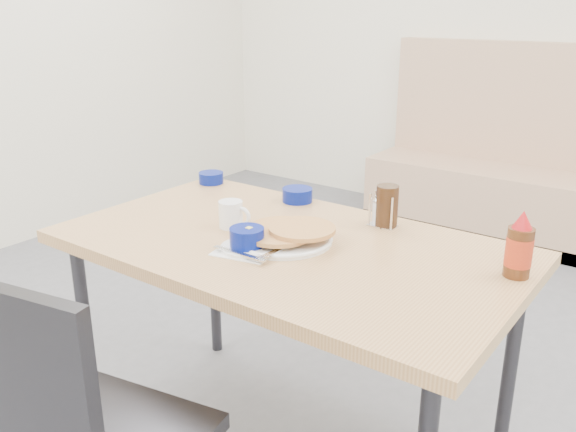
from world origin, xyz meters
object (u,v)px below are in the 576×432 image
Objects in this scene: creamer_bowl at (211,178)px; butter_bowl at (297,195)px; pancake_plate at (285,235)px; coffee_mug at (232,214)px; condiment_caddy at (383,215)px; amber_tumbler at (387,206)px; booth_bench at (520,183)px; grits_setting at (247,241)px; dining_table at (287,260)px; syrup_bottle at (519,248)px.

creamer_bowl is 0.89× the size of butter_bowl.
coffee_mug is (-0.21, -0.00, 0.02)m from pancake_plate.
coffee_mug is 0.53m from creamer_bowl.
condiment_caddy is (0.39, 0.30, -0.01)m from coffee_mug.
butter_bowl is 0.81× the size of amber_tumbler.
amber_tumbler is (0.38, -0.04, 0.04)m from butter_bowl.
condiment_caddy is at bearing -85.61° from booth_bench.
grits_setting is (-0.05, -2.66, 0.44)m from booth_bench.
condiment_caddy is (0.22, 0.42, 0.01)m from grits_setting.
dining_table is 12.72× the size of butter_bowl.
condiment_caddy is (0.17, 0.29, 0.10)m from dining_table.
booth_bench reaches higher than amber_tumbler.
dining_table is 0.71m from creamer_bowl.
dining_table is at bearing -59.14° from butter_bowl.
grits_setting is 1.96× the size of condiment_caddy.
pancake_plate is 3.34× the size of creamer_bowl.
syrup_bottle reaches higher than pancake_plate.
coffee_mug is at bearing -179.38° from pancake_plate.
condiment_caddy is at bearing 37.56° from coffee_mug.
condiment_caddy is 0.60× the size of syrup_bottle.
creamer_bowl is (-0.62, -2.20, 0.43)m from booth_bench.
syrup_bottle is (0.64, 0.16, 0.14)m from dining_table.
coffee_mug is 0.62× the size of syrup_bottle.
grits_setting is 0.47m from condiment_caddy.
butter_bowl is 0.60× the size of syrup_bottle.
creamer_bowl reaches higher than dining_table.
booth_bench is at bearing 85.18° from coffee_mug.
condiment_caddy is (0.18, 0.29, 0.02)m from pancake_plate.
syrup_bottle reaches higher than butter_bowl.
condiment_caddy is 0.49m from syrup_bottle.
grits_setting reaches higher than dining_table.
creamer_bowl is at bearing 141.30° from grits_setting.
grits_setting is 1.59× the size of amber_tumbler.
syrup_bottle is at bearing -74.93° from booth_bench.
booth_bench is 5.81× the size of pancake_plate.
grits_setting is 0.75m from syrup_bottle.
dining_table is 10.30× the size of amber_tumbler.
amber_tumbler reaches higher than condiment_caddy.
dining_table is (0.00, -2.53, 0.35)m from booth_bench.
booth_bench reaches higher than grits_setting.
grits_setting is at bearing -157.63° from syrup_bottle.
syrup_bottle is at bearing 14.15° from pancake_plate.
coffee_mug is 0.53× the size of grits_setting.
dining_table is 0.08m from pancake_plate.
condiment_caddy reaches higher than creamer_bowl.
creamer_bowl is at bearing 177.79° from amber_tumbler.
booth_bench is at bearing 74.23° from creamer_bowl.
dining_table is at bearing 59.03° from pancake_plate.
coffee_mug reaches higher than pancake_plate.
booth_bench is at bearing 105.07° from syrup_bottle.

